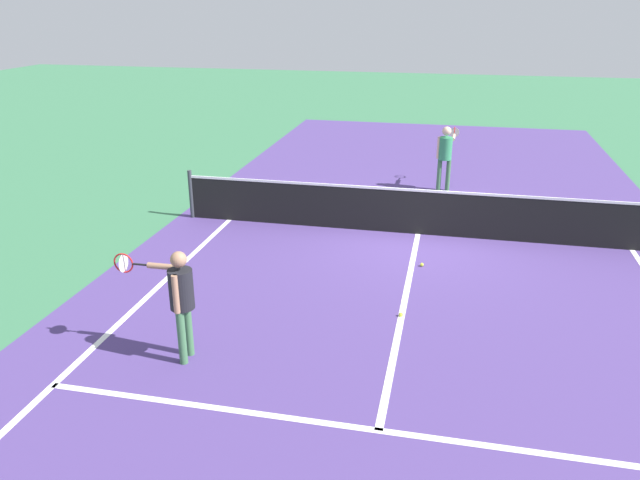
% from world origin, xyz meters
% --- Properties ---
extents(ground_plane, '(60.00, 60.00, 0.00)m').
position_xyz_m(ground_plane, '(0.00, 0.00, 0.00)').
color(ground_plane, '#38724C').
extents(court_surface_inbounds, '(10.62, 24.40, 0.00)m').
position_xyz_m(court_surface_inbounds, '(0.00, 0.00, 0.00)').
color(court_surface_inbounds, '#4C387A').
rests_on(court_surface_inbounds, ground_plane).
extents(line_sideline_left, '(0.10, 11.89, 0.01)m').
position_xyz_m(line_sideline_left, '(-4.11, -5.95, 0.00)').
color(line_sideline_left, white).
rests_on(line_sideline_left, ground_plane).
extents(line_service_near, '(8.22, 0.10, 0.01)m').
position_xyz_m(line_service_near, '(0.00, -6.40, 0.00)').
color(line_service_near, white).
rests_on(line_service_near, ground_plane).
extents(line_center_service, '(0.10, 6.40, 0.01)m').
position_xyz_m(line_center_service, '(0.00, -3.20, 0.00)').
color(line_center_service, white).
rests_on(line_center_service, ground_plane).
extents(net, '(10.03, 0.09, 1.07)m').
position_xyz_m(net, '(0.00, 0.00, 0.49)').
color(net, '#33383D').
rests_on(net, ground_plane).
extents(player_near, '(1.18, 0.49, 1.56)m').
position_xyz_m(player_near, '(-2.75, -5.45, 0.96)').
color(player_near, '#3F7247').
rests_on(player_near, ground_plane).
extents(player_far, '(0.52, 1.19, 1.62)m').
position_xyz_m(player_far, '(0.39, 3.33, 1.00)').
color(player_far, '#3F7247').
rests_on(player_far, ground_plane).
extents(tennis_ball_mid_court, '(0.07, 0.07, 0.07)m').
position_xyz_m(tennis_ball_mid_court, '(-0.01, -3.65, 0.03)').
color(tennis_ball_mid_court, '#CCE033').
rests_on(tennis_ball_mid_court, ground_plane).
extents(tennis_ball_near_net, '(0.07, 0.07, 0.07)m').
position_xyz_m(tennis_ball_near_net, '(0.18, -1.66, 0.03)').
color(tennis_ball_near_net, '#CCE033').
rests_on(tennis_ball_near_net, ground_plane).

